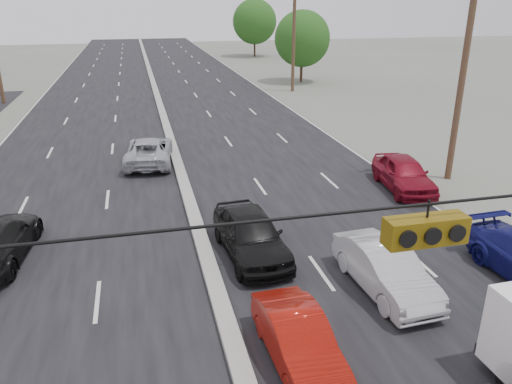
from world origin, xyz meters
TOP-DOWN VIEW (x-y plane):
  - road_surface at (0.00, 30.00)m, footprint 20.00×160.00m
  - center_median at (0.00, 30.00)m, footprint 0.50×160.00m
  - utility_pole_right_b at (12.50, 15.00)m, footprint 1.60×0.30m
  - utility_pole_right_c at (12.50, 40.00)m, footprint 1.60×0.30m
  - traffic_signals at (1.40, 0.00)m, footprint 25.00×0.30m
  - tree_right_mid at (15.00, 45.00)m, footprint 5.60×5.60m
  - tree_right_far at (16.00, 70.00)m, footprint 6.40×6.40m
  - red_sedan at (1.40, 4.25)m, footprint 1.48×3.81m
  - queue_car_a at (1.51, 9.68)m, footprint 2.15×4.69m
  - queue_car_b at (4.85, 6.66)m, footprint 1.72×4.31m
  - queue_car_e at (9.60, 14.14)m, footprint 2.32×4.62m
  - oncoming_far at (-1.40, 20.74)m, footprint 2.81×5.18m

SIDE VIEW (x-z plane):
  - road_surface at x=0.00m, z-range -0.01..0.01m
  - center_median at x=0.00m, z-range 0.00..0.20m
  - red_sedan at x=1.40m, z-range 0.00..1.24m
  - oncoming_far at x=-1.40m, z-range 0.00..1.38m
  - queue_car_b at x=4.85m, z-range 0.00..1.39m
  - queue_car_e at x=9.60m, z-range 0.00..1.51m
  - queue_car_a at x=1.51m, z-range 0.00..1.56m
  - tree_right_mid at x=15.00m, z-range 0.77..7.91m
  - tree_right_far at x=16.00m, z-range 0.88..9.04m
  - utility_pole_right_b at x=12.50m, z-range 0.11..10.11m
  - utility_pole_right_c at x=12.50m, z-range 0.11..10.11m
  - traffic_signals at x=1.40m, z-range 5.22..5.77m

